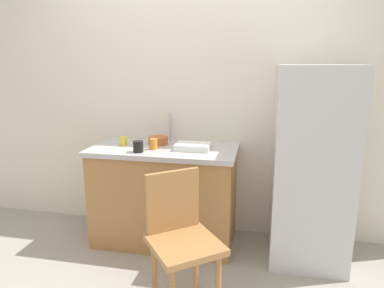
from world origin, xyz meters
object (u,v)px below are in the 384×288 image
Objects in this scene: chair at (181,236)px; cup_black at (138,147)px; refrigerator at (311,166)px; cup_orange at (153,144)px; dish_tray at (193,147)px; cup_yellow at (123,141)px; terracotta_bowl at (158,140)px.

cup_black is at bearing 90.72° from chair.
chair is 0.89m from cup_black.
refrigerator is at bearing 7.86° from cup_black.
cup_orange is 0.97× the size of cup_black.
dish_tray is at bearing 10.32° from cup_orange.
cup_yellow is 0.29m from cup_black.
refrigerator is at bearing 0.93° from dish_tray.
cup_orange is (-0.32, -0.06, 0.02)m from dish_tray.
cup_yellow is (-0.62, 0.03, 0.01)m from dish_tray.
cup_orange is at bearing -84.97° from terracotta_bowl.
cup_yellow is at bearing -162.19° from terracotta_bowl.
dish_tray reaches higher than chair.
cup_black is at bearing -172.14° from refrigerator.
cup_black is (0.21, -0.20, 0.01)m from cup_yellow.
terracotta_bowl is 0.18m from cup_orange.
refrigerator is 1.37m from cup_black.
chair is at bearing -51.37° from cup_black.
cup_orange is at bearing -16.13° from cup_yellow.
chair is at bearing -49.32° from cup_yellow.
refrigerator is at bearing -0.49° from cup_yellow.
cup_yellow is at bearing 179.51° from refrigerator.
refrigerator is 17.48× the size of cup_orange.
refrigerator is 1.28m from terracotta_bowl.
terracotta_bowl is (-0.34, 0.12, 0.01)m from dish_tray.
chair is 9.77× the size of cup_black.
terracotta_bowl is (-0.42, 0.91, 0.39)m from chair.
cup_orange is (0.30, -0.09, 0.01)m from cup_yellow.
cup_orange reaches higher than chair.
cup_orange is at bearing -169.68° from dish_tray.
terracotta_bowl is at bearing 95.03° from cup_orange.
cup_orange reaches higher than dish_tray.
cup_orange is (-0.40, 0.73, 0.40)m from chair.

